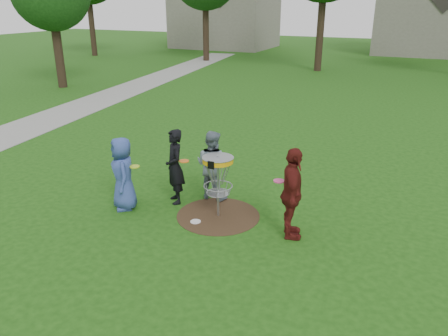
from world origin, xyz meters
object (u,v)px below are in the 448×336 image
at_px(player_black, 175,167).
at_px(disc_golf_basket, 218,172).
at_px(player_maroon, 292,194).
at_px(player_grey, 212,165).
at_px(player_blue, 123,174).

distance_m(player_black, disc_golf_basket, 1.22).
relative_size(player_black, player_maroon, 0.94).
relative_size(player_black, player_grey, 1.06).
distance_m(player_grey, disc_golf_basket, 0.99).
distance_m(player_blue, player_grey, 2.01).
relative_size(player_maroon, disc_golf_basket, 1.32).
xyz_separation_m(player_maroon, disc_golf_basket, (-1.66, 0.20, 0.11)).
xyz_separation_m(player_blue, player_grey, (1.51, 1.31, -0.01)).
bearing_deg(player_black, player_blue, -92.97).
bearing_deg(player_blue, disc_golf_basket, 61.33).
height_order(player_grey, player_maroon, player_maroon).
xyz_separation_m(player_grey, player_maroon, (2.20, -1.00, 0.10)).
height_order(player_maroon, disc_golf_basket, player_maroon).
relative_size(player_black, disc_golf_basket, 1.25).
bearing_deg(player_maroon, player_blue, 75.84).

